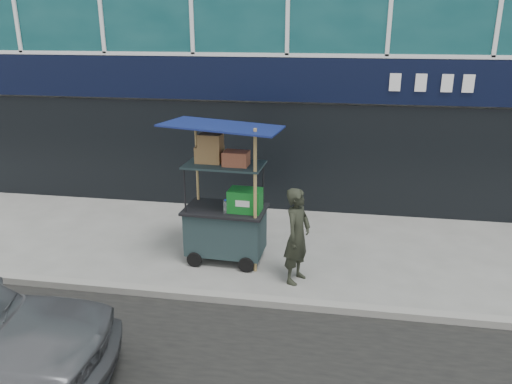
# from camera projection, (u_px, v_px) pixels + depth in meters

# --- Properties ---
(ground) EXTENTS (80.00, 80.00, 0.00)m
(ground) POSITION_uv_depth(u_px,v_px,m) (255.00, 297.00, 7.73)
(ground) COLOR slate
(ground) RESTS_ON ground
(curb) EXTENTS (80.00, 0.18, 0.12)m
(curb) POSITION_uv_depth(u_px,v_px,m) (253.00, 300.00, 7.53)
(curb) COLOR gray
(curb) RESTS_ON ground
(vendor_cart) EXTENTS (1.93, 1.41, 2.53)m
(vendor_cart) POSITION_uv_depth(u_px,v_px,m) (226.00, 213.00, 8.69)
(vendor_cart) COLOR #1B2C2E
(vendor_cart) RESTS_ON ground
(vendor_man) EXTENTS (0.57, 0.68, 1.60)m
(vendor_man) POSITION_uv_depth(u_px,v_px,m) (297.00, 236.00, 7.99)
(vendor_man) COLOR black
(vendor_man) RESTS_ON ground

